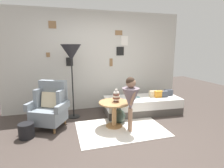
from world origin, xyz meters
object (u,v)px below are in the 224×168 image
at_px(daybed, 142,105).
at_px(person_child, 131,97).
at_px(side_table, 114,109).
at_px(magazine_basket, 26,131).
at_px(floor_lamp, 71,54).
at_px(book_on_daybed, 135,97).
at_px(demijohn_near, 119,116).
at_px(armchair, 50,107).
at_px(vase_striped, 116,97).

xyz_separation_m(daybed, person_child, (-0.69, -0.89, 0.50)).
relative_size(side_table, magazine_basket, 2.28).
height_order(floor_lamp, book_on_daybed, floor_lamp).
xyz_separation_m(person_child, magazine_basket, (-1.97, 0.26, -0.56)).
height_order(floor_lamp, demijohn_near, floor_lamp).
xyz_separation_m(armchair, demijohn_near, (1.45, -0.23, -0.28)).
distance_m(book_on_daybed, demijohn_near, 0.80).
bearing_deg(person_child, daybed, 52.42).
relative_size(person_child, book_on_daybed, 5.01).
height_order(daybed, book_on_daybed, book_on_daybed).
relative_size(side_table, floor_lamp, 0.37).
bearing_deg(magazine_basket, person_child, -7.64).
xyz_separation_m(side_table, demijohn_near, (0.16, 0.16, -0.24)).
bearing_deg(vase_striped, person_child, -53.90).
bearing_deg(vase_striped, magazine_basket, -179.39).
relative_size(armchair, floor_lamp, 0.56).
bearing_deg(armchair, book_on_daybed, 7.01).
relative_size(armchair, magazine_basket, 3.46).
relative_size(vase_striped, floor_lamp, 0.15).
height_order(armchair, floor_lamp, floor_lamp).
relative_size(armchair, person_child, 0.88).
relative_size(armchair, vase_striped, 3.62).
bearing_deg(daybed, floor_lamp, 174.10).
distance_m(demijohn_near, magazine_basket, 1.88).
height_order(vase_striped, person_child, person_child).
bearing_deg(side_table, magazine_basket, -179.71).
bearing_deg(book_on_daybed, vase_striped, -137.38).
bearing_deg(demijohn_near, vase_striped, -125.10).
relative_size(side_table, demijohn_near, 1.61).
distance_m(armchair, daybed, 2.25).
relative_size(side_table, book_on_daybed, 2.90).
bearing_deg(vase_striped, book_on_daybed, 42.62).
height_order(floor_lamp, magazine_basket, floor_lamp).
xyz_separation_m(daybed, vase_striped, (-0.89, -0.61, 0.46)).
bearing_deg(magazine_basket, side_table, 0.29).
height_order(armchair, book_on_daybed, armchair).
xyz_separation_m(armchair, side_table, (1.29, -0.40, -0.04)).
distance_m(side_table, book_on_daybed, 0.98).
relative_size(daybed, floor_lamp, 1.13).
bearing_deg(side_table, book_on_daybed, 41.08).
relative_size(armchair, daybed, 0.50).
height_order(daybed, person_child, person_child).
distance_m(person_child, magazine_basket, 2.06).
distance_m(person_child, demijohn_near, 0.70).
bearing_deg(person_child, armchair, 156.56).
bearing_deg(book_on_daybed, armchair, -172.99).
relative_size(floor_lamp, magazine_basket, 6.17).
distance_m(side_table, demijohn_near, 0.33).
xyz_separation_m(daybed, magazine_basket, (-2.65, -0.63, -0.06)).
xyz_separation_m(demijohn_near, magazine_basket, (-1.87, -0.17, -0.02)).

